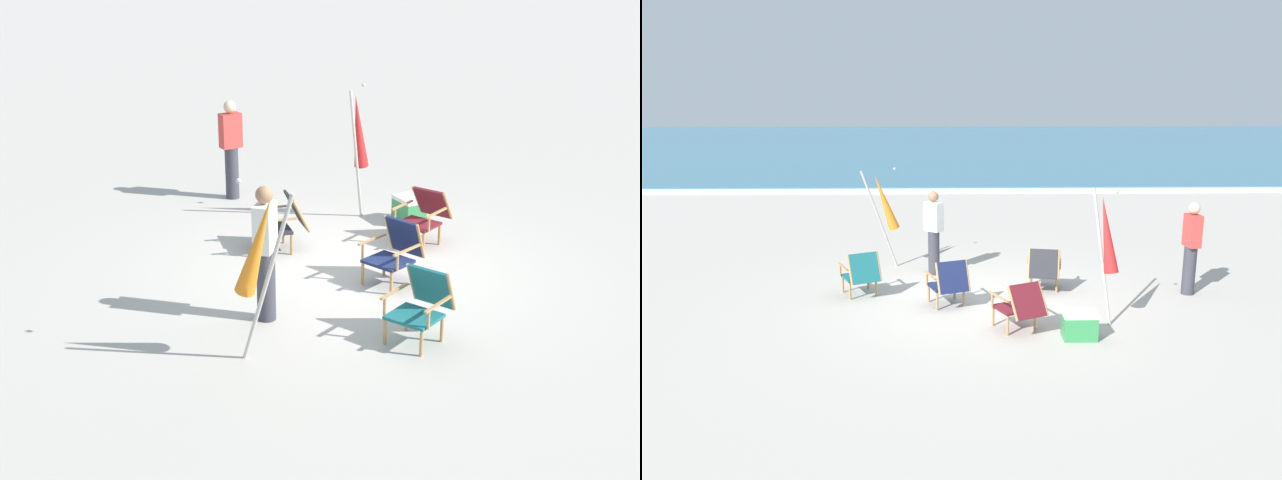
{
  "view_description": "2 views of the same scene",
  "coord_description": "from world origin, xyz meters",
  "views": [
    {
      "loc": [
        -9.63,
        5.37,
        4.57
      ],
      "look_at": [
        -0.54,
        0.83,
        0.72
      ],
      "focal_mm": 50.0,
      "sensor_mm": 36.0,
      "label": 1
    },
    {
      "loc": [
        -0.61,
        -9.98,
        3.47
      ],
      "look_at": [
        -0.36,
        1.18,
        0.8
      ],
      "focal_mm": 35.0,
      "sensor_mm": 36.0,
      "label": 2
    }
  ],
  "objects": [
    {
      "name": "person_near_chairs",
      "position": [
        3.59,
        0.38,
        0.84
      ],
      "size": [
        0.23,
        0.36,
        1.63
      ],
      "color": "#383842",
      "rests_on": "ground"
    },
    {
      "name": "person_by_waterline",
      "position": [
        -0.89,
        1.7,
        0.84
      ],
      "size": [
        0.39,
        0.37,
        1.63
      ],
      "color": "#383842",
      "rests_on": "ground"
    },
    {
      "name": "ground_plane",
      "position": [
        0.0,
        0.0,
        0.0
      ],
      "size": [
        80.0,
        80.0,
        0.0
      ],
      "primitive_type": "plane",
      "color": "#B2AAA0"
    },
    {
      "name": "beach_chair_back_right",
      "position": [
        0.44,
        -1.33,
        0.42
      ],
      "size": [
        0.85,
        0.94,
        0.77
      ],
      "color": "maroon",
      "rests_on": "ground"
    },
    {
      "name": "beach_chair_front_left",
      "position": [
        1.08,
        0.59,
        0.43
      ],
      "size": [
        0.7,
        0.82,
        0.8
      ],
      "color": "#28282D",
      "rests_on": "ground"
    },
    {
      "name": "cooler_box",
      "position": [
        1.27,
        -1.6,
        0.2
      ],
      "size": [
        0.49,
        0.35,
        0.4
      ],
      "color": "#338C4C",
      "rests_on": "ground"
    },
    {
      "name": "umbrella_furled_red",
      "position": [
        1.76,
        -0.97,
        1.36
      ],
      "size": [
        0.44,
        0.52,
        2.09
      ],
      "color": "#B7B2A8",
      "rests_on": "ground"
    },
    {
      "name": "surf_band",
      "position": [
        0.0,
        12.04,
        0.03
      ],
      "size": [
        80.0,
        1.1,
        0.06
      ],
      "primitive_type": "cube",
      "color": "white",
      "rests_on": "ground"
    },
    {
      "name": "sea",
      "position": [
        0.0,
        32.34,
        0.05
      ],
      "size": [
        80.0,
        40.0,
        0.1
      ],
      "primitive_type": "cube",
      "color": "teal",
      "rests_on": "ground"
    },
    {
      "name": "beach_chair_front_right",
      "position": [
        -2.11,
        0.35,
        0.43
      ],
      "size": [
        0.82,
        0.88,
        0.81
      ],
      "color": "#196066",
      "rests_on": "ground"
    },
    {
      "name": "beach_chair_far_center",
      "position": [
        -0.6,
        -0.22,
        0.43
      ],
      "size": [
        0.77,
        0.84,
        0.82
      ],
      "color": "#19234C",
      "rests_on": "ground"
    },
    {
      "name": "umbrella_furled_orange",
      "position": [
        -1.87,
        2.19,
        1.32
      ],
      "size": [
        0.76,
        0.47,
        2.02
      ],
      "color": "#B7B2A8",
      "rests_on": "ground"
    }
  ]
}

